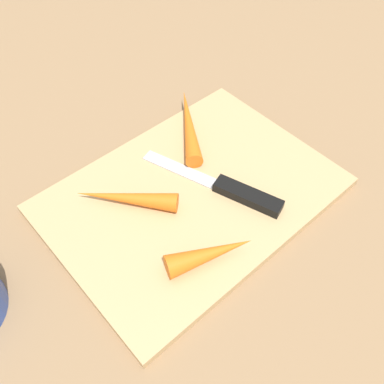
# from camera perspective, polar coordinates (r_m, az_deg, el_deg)

# --- Properties ---
(ground_plane) EXTENTS (1.40, 1.40, 0.00)m
(ground_plane) POSITION_cam_1_polar(r_m,az_deg,el_deg) (0.56, 0.00, -0.78)
(ground_plane) COLOR #8C6D4C
(cutting_board) EXTENTS (0.36, 0.26, 0.01)m
(cutting_board) POSITION_cam_1_polar(r_m,az_deg,el_deg) (0.55, 0.00, -0.39)
(cutting_board) COLOR tan
(cutting_board) RESTS_ON ground_plane
(knife) EXTENTS (0.08, 0.20, 0.01)m
(knife) POSITION_cam_1_polar(r_m,az_deg,el_deg) (0.54, 6.24, -0.02)
(knife) COLOR #B7B7BC
(knife) RESTS_ON cutting_board
(carrot_shortest) EXTENTS (0.11, 0.06, 0.03)m
(carrot_shortest) POSITION_cam_1_polar(r_m,az_deg,el_deg) (0.48, 2.46, -8.27)
(carrot_shortest) COLOR orange
(carrot_shortest) RESTS_ON cutting_board
(carrot_medium) EXTENTS (0.10, 0.11, 0.02)m
(carrot_medium) POSITION_cam_1_polar(r_m,az_deg,el_deg) (0.53, -8.79, -0.80)
(carrot_medium) COLOR orange
(carrot_medium) RESTS_ON cutting_board
(carrot_longest) EXTENTS (0.11, 0.14, 0.02)m
(carrot_longest) POSITION_cam_1_polar(r_m,az_deg,el_deg) (0.62, -0.44, 9.12)
(carrot_longest) COLOR orange
(carrot_longest) RESTS_ON cutting_board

